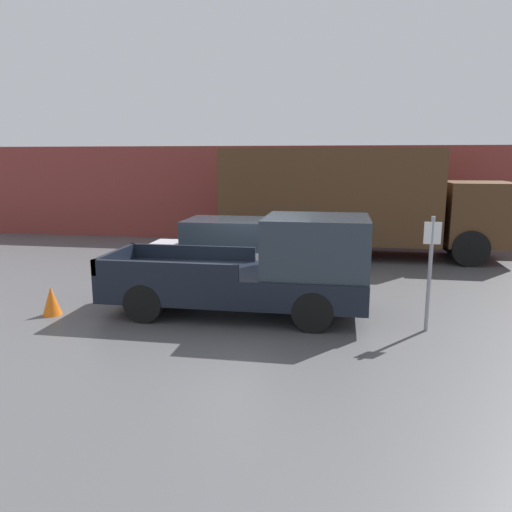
{
  "coord_description": "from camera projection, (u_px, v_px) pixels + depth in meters",
  "views": [
    {
      "loc": [
        1.91,
        -10.04,
        3.16
      ],
      "look_at": [
        0.09,
        0.67,
        1.02
      ],
      "focal_mm": 35.0,
      "sensor_mm": 36.0,
      "label": 1
    }
  ],
  "objects": [
    {
      "name": "parking_sign",
      "position": [
        430.0,
        267.0,
        9.05
      ],
      "size": [
        0.3,
        0.07,
        2.14
      ],
      "color": "gray",
      "rests_on": "ground"
    },
    {
      "name": "pickup_truck",
      "position": [
        264.0,
        269.0,
        10.06
      ],
      "size": [
        5.29,
        1.96,
        2.04
      ],
      "color": "black",
      "rests_on": "ground"
    },
    {
      "name": "newspaper_box",
      "position": [
        292.0,
        229.0,
        18.94
      ],
      "size": [
        0.45,
        0.4,
        0.98
      ],
      "color": "gold",
      "rests_on": "ground"
    },
    {
      "name": "traffic_cone",
      "position": [
        51.0,
        301.0,
        10.16
      ],
      "size": [
        0.38,
        0.38,
        0.6
      ],
      "color": "orange",
      "rests_on": "ground"
    },
    {
      "name": "car",
      "position": [
        231.0,
        251.0,
        12.78
      ],
      "size": [
        4.38,
        1.87,
        1.63
      ],
      "color": "silver",
      "rests_on": "ground"
    },
    {
      "name": "building_wall",
      "position": [
        290.0,
        194.0,
        19.02
      ],
      "size": [
        28.0,
        0.15,
        3.61
      ],
      "color": "brown",
      "rests_on": "ground"
    },
    {
      "name": "ground_plane",
      "position": [
        247.0,
        309.0,
        10.63
      ],
      "size": [
        60.0,
        60.0,
        0.0
      ],
      "primitive_type": "plane",
      "color": "#4C4C4F"
    },
    {
      "name": "delivery_truck",
      "position": [
        351.0,
        199.0,
        15.98
      ],
      "size": [
        8.94,
        2.34,
        3.45
      ],
      "color": "#472D19",
      "rests_on": "ground"
    }
  ]
}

